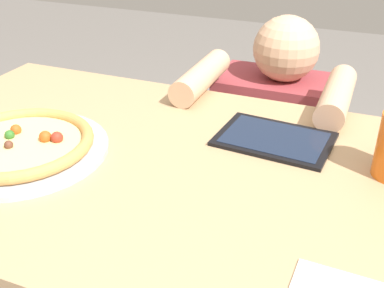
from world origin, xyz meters
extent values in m
cube|color=tan|center=(0.00, 0.00, 0.73)|extent=(1.23, 0.76, 0.04)
cylinder|color=#826748|center=(-0.53, 0.30, 0.35)|extent=(0.07, 0.07, 0.71)
cylinder|color=#B7B7BC|center=(-0.26, -0.08, 0.76)|extent=(0.36, 0.36, 0.01)
cylinder|color=#E5CC7F|center=(-0.26, -0.08, 0.77)|extent=(0.25, 0.25, 0.01)
torus|color=#C68C47|center=(-0.26, -0.08, 0.77)|extent=(0.30, 0.30, 0.03)
sphere|color=#2D6623|center=(-0.29, -0.07, 0.78)|extent=(0.02, 0.02, 0.02)
sphere|color=#BF4C19|center=(-0.29, -0.05, 0.78)|extent=(0.02, 0.02, 0.02)
sphere|color=brown|center=(-0.27, -0.10, 0.78)|extent=(0.02, 0.02, 0.02)
sphere|color=maroon|center=(-0.19, -0.04, 0.78)|extent=(0.03, 0.03, 0.03)
sphere|color=#BF4C19|center=(-0.22, -0.05, 0.78)|extent=(0.03, 0.03, 0.03)
cube|color=black|center=(0.22, 0.17, 0.75)|extent=(0.25, 0.19, 0.01)
cube|color=#192338|center=(0.22, 0.17, 0.76)|extent=(0.22, 0.16, 0.00)
cylinder|color=#333847|center=(0.14, 0.61, 0.23)|extent=(0.31, 0.31, 0.45)
cube|color=maroon|center=(0.14, 0.61, 0.59)|extent=(0.39, 0.22, 0.27)
sphere|color=tan|center=(0.14, 0.61, 0.82)|extent=(0.19, 0.19, 0.19)
cylinder|color=tan|center=(-0.04, 0.38, 0.79)|extent=(0.07, 0.28, 0.07)
cylinder|color=tan|center=(0.31, 0.38, 0.79)|extent=(0.07, 0.28, 0.07)
camera|label=1|loc=(0.39, -0.73, 1.24)|focal=44.32mm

